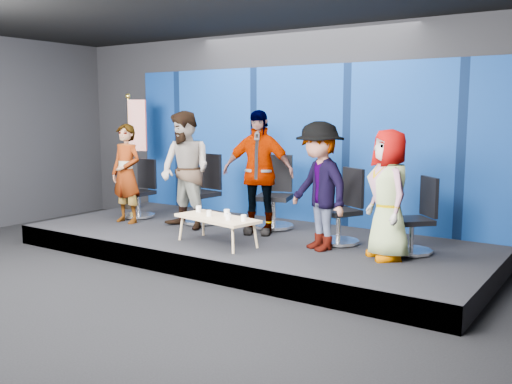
{
  "coord_description": "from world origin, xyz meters",
  "views": [
    {
      "loc": [
        4.78,
        -4.44,
        2.15
      ],
      "look_at": [
        0.18,
        2.4,
        0.98
      ],
      "focal_mm": 40.0,
      "sensor_mm": 36.0,
      "label": 1
    }
  ],
  "objects_px": {
    "panelist_e": "(389,195)",
    "mug_e": "(244,218)",
    "flag_stand": "(135,148)",
    "chair_e": "(415,228)",
    "chair_a": "(140,198)",
    "panelist_d": "(319,186)",
    "panelist_a": "(126,174)",
    "panelist_b": "(186,170)",
    "coffee_table": "(217,219)",
    "chair_b": "(202,201)",
    "mug_d": "(228,217)",
    "chair_c": "(275,204)",
    "panelist_c": "(258,172)",
    "mug_a": "(199,209)",
    "mug_b": "(209,213)",
    "chair_d": "(342,219)",
    "mug_c": "(227,213)"
  },
  "relations": [
    {
      "from": "mug_d",
      "to": "chair_c",
      "type": "bearing_deg",
      "value": 97.94
    },
    {
      "from": "chair_a",
      "to": "chair_e",
      "type": "bearing_deg",
      "value": 1.61
    },
    {
      "from": "panelist_e",
      "to": "chair_a",
      "type": "bearing_deg",
      "value": -138.9
    },
    {
      "from": "mug_e",
      "to": "chair_b",
      "type": "bearing_deg",
      "value": 145.45
    },
    {
      "from": "chair_c",
      "to": "mug_c",
      "type": "xyz_separation_m",
      "value": [
        0.01,
        -1.28,
        0.05
      ]
    },
    {
      "from": "chair_d",
      "to": "mug_e",
      "type": "relative_size",
      "value": 12.26
    },
    {
      "from": "coffee_table",
      "to": "mug_d",
      "type": "height_order",
      "value": "mug_d"
    },
    {
      "from": "panelist_c",
      "to": "panelist_d",
      "type": "bearing_deg",
      "value": -35.87
    },
    {
      "from": "mug_d",
      "to": "mug_b",
      "type": "bearing_deg",
      "value": 168.26
    },
    {
      "from": "chair_a",
      "to": "flag_stand",
      "type": "height_order",
      "value": "flag_stand"
    },
    {
      "from": "panelist_a",
      "to": "panelist_c",
      "type": "height_order",
      "value": "panelist_c"
    },
    {
      "from": "chair_b",
      "to": "mug_b",
      "type": "xyz_separation_m",
      "value": [
        1.02,
        -1.1,
        0.05
      ]
    },
    {
      "from": "panelist_e",
      "to": "mug_b",
      "type": "distance_m",
      "value": 2.5
    },
    {
      "from": "chair_e",
      "to": "panelist_a",
      "type": "bearing_deg",
      "value": -127.61
    },
    {
      "from": "panelist_b",
      "to": "mug_c",
      "type": "relative_size",
      "value": 19.72
    },
    {
      "from": "mug_e",
      "to": "mug_c",
      "type": "bearing_deg",
      "value": 156.58
    },
    {
      "from": "panelist_d",
      "to": "chair_e",
      "type": "xyz_separation_m",
      "value": [
        1.15,
        0.52,
        -0.53
      ]
    },
    {
      "from": "coffee_table",
      "to": "mug_e",
      "type": "xyz_separation_m",
      "value": [
        0.49,
        -0.04,
        0.07
      ]
    },
    {
      "from": "panelist_b",
      "to": "mug_d",
      "type": "relative_size",
      "value": 21.05
    },
    {
      "from": "panelist_d",
      "to": "chair_e",
      "type": "bearing_deg",
      "value": 52.25
    },
    {
      "from": "chair_c",
      "to": "mug_d",
      "type": "xyz_separation_m",
      "value": [
        0.21,
        -1.52,
        0.05
      ]
    },
    {
      "from": "chair_a",
      "to": "panelist_d",
      "type": "relative_size",
      "value": 0.59
    },
    {
      "from": "mug_d",
      "to": "flag_stand",
      "type": "bearing_deg",
      "value": 155.01
    },
    {
      "from": "flag_stand",
      "to": "chair_e",
      "type": "bearing_deg",
      "value": -25.42
    },
    {
      "from": "chair_a",
      "to": "chair_d",
      "type": "distance_m",
      "value": 3.82
    },
    {
      "from": "mug_a",
      "to": "mug_e",
      "type": "height_order",
      "value": "mug_a"
    },
    {
      "from": "chair_d",
      "to": "mug_a",
      "type": "relative_size",
      "value": 11.67
    },
    {
      "from": "panelist_d",
      "to": "chair_d",
      "type": "bearing_deg",
      "value": 105.29
    },
    {
      "from": "chair_a",
      "to": "mug_a",
      "type": "bearing_deg",
      "value": -20.69
    },
    {
      "from": "chair_b",
      "to": "chair_c",
      "type": "xyz_separation_m",
      "value": [
        1.21,
        0.34,
        0.0
      ]
    },
    {
      "from": "panelist_e",
      "to": "mug_e",
      "type": "relative_size",
      "value": 18.86
    },
    {
      "from": "chair_b",
      "to": "mug_d",
      "type": "xyz_separation_m",
      "value": [
        1.42,
        -1.18,
        0.05
      ]
    },
    {
      "from": "mug_d",
      "to": "mug_e",
      "type": "height_order",
      "value": "mug_d"
    },
    {
      "from": "panelist_b",
      "to": "mug_c",
      "type": "height_order",
      "value": "panelist_b"
    },
    {
      "from": "panelist_b",
      "to": "mug_c",
      "type": "xyz_separation_m",
      "value": [
        1.14,
        -0.44,
        -0.49
      ]
    },
    {
      "from": "chair_b",
      "to": "chair_e",
      "type": "distance_m",
      "value": 3.62
    },
    {
      "from": "mug_b",
      "to": "mug_d",
      "type": "relative_size",
      "value": 0.96
    },
    {
      "from": "chair_b",
      "to": "mug_c",
      "type": "distance_m",
      "value": 1.54
    },
    {
      "from": "panelist_a",
      "to": "chair_c",
      "type": "relative_size",
      "value": 1.42
    },
    {
      "from": "panelist_e",
      "to": "mug_d",
      "type": "distance_m",
      "value": 2.14
    },
    {
      "from": "panelist_d",
      "to": "mug_b",
      "type": "distance_m",
      "value": 1.6
    },
    {
      "from": "panelist_a",
      "to": "panelist_b",
      "type": "height_order",
      "value": "panelist_b"
    },
    {
      "from": "panelist_a",
      "to": "panelist_e",
      "type": "bearing_deg",
      "value": 1.96
    },
    {
      "from": "panelist_c",
      "to": "mug_e",
      "type": "distance_m",
      "value": 1.15
    },
    {
      "from": "chair_a",
      "to": "coffee_table",
      "type": "xyz_separation_m",
      "value": [
        2.38,
        -0.88,
        0.02
      ]
    },
    {
      "from": "panelist_c",
      "to": "coffee_table",
      "type": "distance_m",
      "value": 1.08
    },
    {
      "from": "chair_c",
      "to": "mug_e",
      "type": "bearing_deg",
      "value": -92.05
    },
    {
      "from": "coffee_table",
      "to": "flag_stand",
      "type": "bearing_deg",
      "value": 154.61
    },
    {
      "from": "panelist_e",
      "to": "mug_c",
      "type": "height_order",
      "value": "panelist_e"
    },
    {
      "from": "chair_d",
      "to": "mug_c",
      "type": "distance_m",
      "value": 1.62
    }
  ]
}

